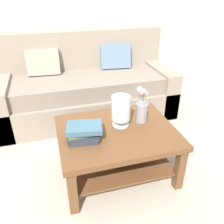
% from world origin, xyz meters
% --- Properties ---
extents(ground_plane, '(10.00, 10.00, 0.00)m').
position_xyz_m(ground_plane, '(0.00, 0.00, 0.00)').
color(ground_plane, '#ADA393').
extents(back_wall, '(6.40, 0.12, 2.70)m').
position_xyz_m(back_wall, '(0.00, 1.65, 1.35)').
color(back_wall, beige).
rests_on(back_wall, ground).
extents(couch, '(2.23, 0.90, 1.06)m').
position_xyz_m(couch, '(-0.02, 0.80, 0.36)').
color(couch, gray).
rests_on(couch, ground).
extents(coffee_table, '(1.02, 0.81, 0.46)m').
position_xyz_m(coffee_table, '(0.04, -0.42, 0.33)').
color(coffee_table, brown).
rests_on(coffee_table, ground).
extents(book_stack_main, '(0.31, 0.26, 0.12)m').
position_xyz_m(book_stack_main, '(-0.26, -0.46, 0.53)').
color(book_stack_main, '#2D333D').
rests_on(book_stack_main, coffee_table).
extents(glass_hurricane_vase, '(0.17, 0.17, 0.28)m').
position_xyz_m(glass_hurricane_vase, '(0.09, -0.35, 0.62)').
color(glass_hurricane_vase, silver).
rests_on(glass_hurricane_vase, coffee_table).
extents(flower_pitcher, '(0.11, 0.10, 0.35)m').
position_xyz_m(flower_pitcher, '(0.29, -0.34, 0.60)').
color(flower_pitcher, gray).
rests_on(flower_pitcher, coffee_table).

